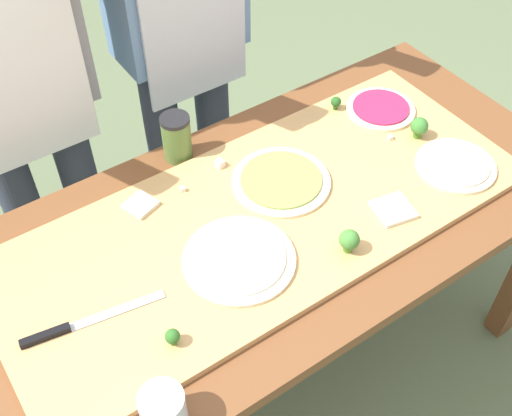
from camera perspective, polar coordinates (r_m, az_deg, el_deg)
The scene contains 21 objects.
ground_plane at distance 2.32m, azimuth 0.92°, elevation -14.11°, with size 8.00×8.00×0.00m, color #60704C.
prep_table at distance 1.74m, azimuth 1.18°, elevation -3.10°, with size 1.72×0.81×0.80m.
cutting_board at distance 1.65m, azimuth 0.69°, elevation -0.77°, with size 1.40×0.58×0.02m, color tan.
chefs_knife at distance 1.49m, azimuth -15.98°, elevation -10.09°, with size 0.33×0.07×0.02m.
pizza_whole_beet_magenta at distance 1.98m, azimuth 11.07°, elevation 8.70°, with size 0.21×0.21×0.02m.
pizza_whole_pesto_green at distance 1.72m, azimuth 2.25°, elevation 2.44°, with size 0.27×0.27×0.02m.
pizza_whole_cheese_artichoke at distance 1.84m, azimuth 17.40°, elevation 3.66°, with size 0.22×0.22×0.02m.
pizza_whole_white_garlic at distance 1.54m, azimuth -1.53°, elevation -4.56°, with size 0.28×0.28×0.02m.
pizza_slice_near_right at distance 1.68m, azimuth -10.28°, elevation 0.28°, with size 0.07×0.07×0.01m, color beige.
pizza_slice_near_left at distance 1.68m, azimuth 12.17°, elevation -0.14°, with size 0.10×0.10×0.01m, color beige.
broccoli_floret_front_mid at distance 1.96m, azimuth 7.15°, elevation 9.36°, with size 0.03×0.03×0.04m.
broccoli_floret_front_left at distance 1.55m, azimuth 8.32°, elevation -2.86°, with size 0.05×0.05×0.07m.
broccoli_floret_front_right at distance 1.89m, azimuth 14.32°, elevation 7.08°, with size 0.05×0.05×0.07m.
broccoli_floret_center_right at distance 1.41m, azimuth -7.46°, elevation -11.32°, with size 0.03×0.03×0.04m.
cheese_crumble_a at distance 1.71m, azimuth -6.55°, elevation 1.67°, with size 0.01×0.01×0.01m, color silver.
cheese_crumble_b at distance 1.76m, azimuth -3.24°, elevation 3.99°, with size 0.02×0.02×0.02m, color white.
cheese_crumble_c at distance 1.89m, azimuth 11.92°, elevation 6.17°, with size 0.01×0.01×0.01m, color silver.
flour_cup at distance 1.33m, azimuth -8.25°, elevation -17.52°, with size 0.09×0.09×0.10m.
sauce_jar at distance 1.79m, azimuth -7.09°, elevation 6.26°, with size 0.08×0.08×0.14m.
cook_left at distance 1.89m, azimuth -20.82°, elevation 10.80°, with size 0.54×0.39×1.67m.
cook_right at distance 2.03m, azimuth -6.87°, elevation 16.28°, with size 0.54×0.39×1.67m.
Camera 1 is at (-0.66, -0.90, 2.03)m, focal length 44.82 mm.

